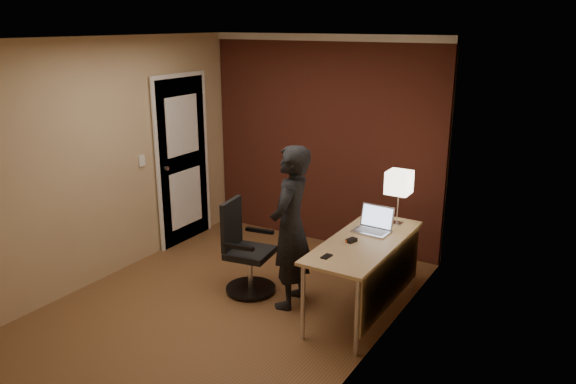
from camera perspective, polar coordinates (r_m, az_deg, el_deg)
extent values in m
plane|color=brown|center=(5.60, -6.09, -11.22)|extent=(4.00, 4.00, 0.00)
plane|color=white|center=(4.94, -7.02, 15.27)|extent=(4.00, 4.00, 0.00)
plane|color=tan|center=(6.78, 3.78, 5.14)|extent=(3.00, 0.00, 3.00)
plane|color=tan|center=(3.83, -24.99, -5.93)|extent=(3.00, 0.00, 3.00)
plane|color=tan|center=(6.13, -17.77, 3.10)|extent=(0.00, 4.00, 4.00)
plane|color=tan|center=(4.42, 9.17, -1.55)|extent=(0.00, 4.00, 4.00)
cube|color=brown|center=(6.75, 3.66, 5.10)|extent=(2.98, 0.06, 2.50)
cube|color=silver|center=(6.60, 3.82, 15.41)|extent=(3.00, 0.08, 0.08)
cube|color=silver|center=(3.60, -26.90, 12.38)|extent=(3.00, 0.08, 0.08)
cube|color=silver|center=(5.95, -18.58, 14.43)|extent=(0.08, 4.00, 0.08)
cube|color=silver|center=(4.21, 9.45, 14.35)|extent=(0.08, 4.00, 0.08)
cube|color=silver|center=(6.93, -10.69, 3.02)|extent=(0.05, 0.82, 2.02)
cube|color=silver|center=(6.92, -10.60, 3.00)|extent=(0.02, 0.92, 2.12)
cylinder|color=silver|center=(6.66, -12.27, 2.36)|extent=(0.05, 0.05, 0.05)
cube|color=silver|center=(6.44, -14.64, 3.08)|extent=(0.02, 0.08, 0.12)
cube|color=#D9BD7D|center=(5.17, 7.77, -5.03)|extent=(0.60, 1.50, 0.03)
cube|color=#D9BD7D|center=(5.19, 10.52, -8.51)|extent=(0.02, 1.38, 0.54)
cylinder|color=silver|center=(4.85, 1.53, -11.13)|extent=(0.04, 0.04, 0.70)
cylinder|color=silver|center=(5.98, 8.07, -5.67)|extent=(0.04, 0.04, 0.70)
cylinder|color=silver|center=(4.66, 7.02, -12.55)|extent=(0.04, 0.04, 0.70)
cylinder|color=silver|center=(5.83, 12.62, -6.57)|extent=(0.04, 0.04, 0.70)
cube|color=silver|center=(5.61, 10.98, -3.13)|extent=(0.11, 0.11, 0.01)
cylinder|color=silver|center=(5.56, 11.07, -1.61)|extent=(0.01, 0.01, 0.30)
cube|color=white|center=(5.48, 11.22, 0.97)|extent=(0.22, 0.22, 0.22)
cube|color=silver|center=(5.36, 8.47, -3.99)|extent=(0.34, 0.25, 0.01)
cube|color=silver|center=(5.41, 9.06, -2.46)|extent=(0.33, 0.07, 0.22)
cube|color=#B2CCF2|center=(5.41, 9.02, -2.49)|extent=(0.30, 0.06, 0.19)
cube|color=gray|center=(5.34, 8.44, -3.93)|extent=(0.29, 0.14, 0.00)
cube|color=black|center=(5.10, 6.46, -4.90)|extent=(0.09, 0.11, 0.03)
cube|color=black|center=(4.77, 3.93, -6.54)|extent=(0.07, 0.12, 0.01)
cylinder|color=black|center=(5.80, -3.81, -9.72)|extent=(0.51, 0.51, 0.03)
cylinder|color=silver|center=(5.71, -3.84, -8.02)|extent=(0.05, 0.05, 0.38)
cube|color=black|center=(5.63, -3.88, -6.19)|extent=(0.47, 0.47, 0.06)
cube|color=black|center=(5.61, -5.77, -3.24)|extent=(0.10, 0.38, 0.50)
cube|color=black|center=(5.77, -2.89, -3.94)|extent=(0.31, 0.09, 0.04)
cube|color=black|center=(5.38, -5.01, -5.59)|extent=(0.31, 0.09, 0.04)
imported|color=black|center=(5.26, 0.26, -3.63)|extent=(0.46, 0.62, 1.57)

